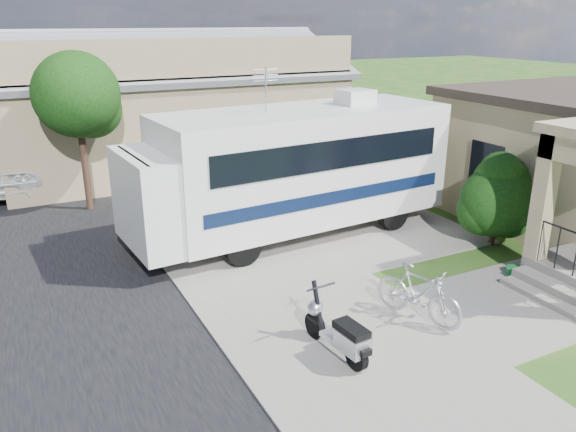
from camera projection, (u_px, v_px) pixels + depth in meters
name	position (u px, v px, depth m)	size (l,w,h in m)	color
ground	(370.00, 314.00, 10.78)	(120.00, 120.00, 0.00)	#1F4211
sidewalk_slab	(173.00, 188.00, 18.75)	(4.00, 80.00, 0.06)	slate
driveway_slab	(320.00, 227.00, 15.20)	(7.00, 6.00, 0.05)	slate
walk_slab	(523.00, 301.00, 11.22)	(4.00, 3.00, 0.05)	slate
warehouse	(166.00, 111.00, 21.86)	(12.50, 8.40, 5.04)	#817151
street_tree_a	(81.00, 99.00, 15.72)	(2.44, 2.40, 4.58)	black
street_tree_b	(47.00, 67.00, 24.08)	(2.44, 2.40, 4.73)	black
street_tree_c	(33.00, 61.00, 31.74)	(2.44, 2.40, 4.42)	black
motorhome	(293.00, 167.00, 14.21)	(8.49, 3.22, 4.27)	silver
shrub	(497.00, 197.00, 13.79)	(1.94, 1.85, 2.38)	black
scooter	(339.00, 333.00, 9.22)	(0.58, 1.65, 1.08)	black
bicycle	(418.00, 296.00, 10.33)	(0.50, 1.78, 1.07)	#B4B4BC
pickup_truck	(7.00, 161.00, 18.92)	(2.77, 6.01, 1.67)	silver
garden_hose	(515.00, 272.00, 12.35)	(0.39, 0.39, 0.17)	#166E2B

